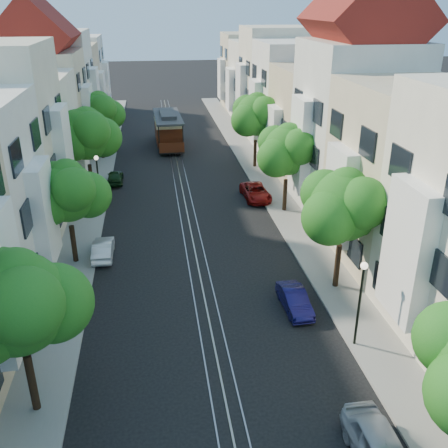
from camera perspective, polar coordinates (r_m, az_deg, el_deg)
name	(u,v)px	position (r m, az deg, el deg)	size (l,w,h in m)	color
ground	(181,181)	(43.87, -4.97, 4.91)	(200.00, 200.00, 0.00)	black
sidewalk_east	(262,177)	(44.81, 4.36, 5.42)	(2.50, 80.00, 0.12)	gray
sidewalk_west	(96,184)	(44.08, -14.44, 4.40)	(2.50, 80.00, 0.12)	gray
rail_left	(174,181)	(43.84, -5.69, 4.88)	(0.06, 80.00, 0.02)	gray
rail_slot	(181,181)	(43.87, -4.97, 4.92)	(0.06, 80.00, 0.02)	gray
rail_right	(187,181)	(43.90, -4.25, 4.96)	(0.06, 80.00, 0.02)	gray
lane_line	(181,181)	(43.87, -4.97, 4.91)	(0.08, 80.00, 0.01)	tan
townhouses_east	(316,118)	(44.61, 10.52, 11.84)	(7.75, 72.00, 12.00)	beige
townhouses_west	(30,128)	(43.43, -21.28, 10.16)	(7.75, 72.00, 11.76)	silver
tree_e_b	(345,207)	(26.13, 13.62, 1.87)	(4.93, 4.08, 6.68)	black
tree_e_c	(288,151)	(36.04, 7.34, 8.22)	(4.84, 3.99, 6.52)	black
tree_e_d	(257,116)	(46.37, 3.76, 12.23)	(5.01, 4.16, 6.85)	black
tree_w_a	(18,306)	(18.77, -22.45, -8.61)	(4.93, 4.08, 6.68)	black
tree_w_b	(68,194)	(29.54, -17.41, 3.32)	(4.72, 3.87, 6.27)	black
tree_w_c	(87,135)	(39.79, -15.40, 9.76)	(5.13, 4.28, 7.09)	black
tree_w_d	(99,112)	(50.58, -14.05, 12.26)	(4.84, 3.99, 6.52)	black
lamp_east	(361,292)	(22.52, 15.38, -7.48)	(0.32, 0.32, 4.16)	black
lamp_west	(98,175)	(37.44, -14.21, 5.47)	(0.32, 0.32, 4.16)	black
cable_car	(168,128)	(54.69, -6.41, 10.87)	(3.00, 8.85, 3.37)	black
parked_car_e_mid	(295,300)	(25.70, 8.08, -8.61)	(1.13, 3.24, 1.07)	#0F0C3F
parked_car_e_far	(256,192)	(39.57, 3.63, 3.67)	(1.89, 4.10, 1.14)	maroon
parked_car_w_mid	(103,249)	(31.29, -13.64, -2.77)	(1.16, 3.32, 1.10)	silver
parked_car_w_far	(115,177)	(44.07, -12.33, 5.29)	(1.31, 3.26, 1.11)	black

